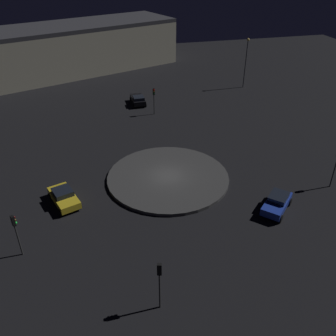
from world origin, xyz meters
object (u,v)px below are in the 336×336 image
(car_blue, at_px, (277,203))
(traffic_light_southeast, at_px, (15,228))
(traffic_light_west, at_px, (154,96))
(store_building, at_px, (74,48))
(car_yellow, at_px, (64,197))
(car_black, at_px, (138,100))
(streetlamp_northwest, at_px, (246,58))
(traffic_light_east, at_px, (160,277))

(car_blue, height_order, traffic_light_southeast, traffic_light_southeast)
(traffic_light_southeast, bearing_deg, traffic_light_west, 27.72)
(traffic_light_west, height_order, store_building, store_building)
(car_yellow, bearing_deg, car_black, -45.08)
(traffic_light_west, bearing_deg, store_building, -150.29)
(car_blue, bearing_deg, store_building, -115.66)
(store_building, bearing_deg, car_blue, 88.00)
(store_building, bearing_deg, traffic_light_southeast, 62.79)
(car_blue, bearing_deg, traffic_light_west, -119.79)
(car_yellow, distance_m, store_building, 43.83)
(traffic_light_southeast, height_order, streetlamp_northwest, streetlamp_northwest)
(car_yellow, relative_size, streetlamp_northwest, 0.55)
(traffic_light_west, relative_size, streetlamp_northwest, 0.47)
(car_blue, relative_size, traffic_light_west, 1.06)
(traffic_light_west, bearing_deg, traffic_light_east, -4.16)
(car_black, bearing_deg, traffic_light_southeast, 152.97)
(car_black, height_order, streetlamp_northwest, streetlamp_northwest)
(car_yellow, distance_m, traffic_light_southeast, 7.24)
(traffic_light_east, height_order, streetlamp_northwest, streetlamp_northwest)
(traffic_light_east, height_order, store_building, store_building)
(streetlamp_northwest, relative_size, store_building, 0.20)
(car_yellow, xyz_separation_m, traffic_light_southeast, (6.11, -3.31, 2.05))
(streetlamp_northwest, bearing_deg, car_blue, -19.31)
(traffic_light_west, bearing_deg, streetlamp_northwest, 121.40)
(car_yellow, height_order, streetlamp_northwest, streetlamp_northwest)
(car_blue, height_order, store_building, store_building)
(traffic_light_southeast, height_order, store_building, store_building)
(car_yellow, xyz_separation_m, traffic_light_east, (13.61, 6.18, 2.20))
(traffic_light_southeast, relative_size, traffic_light_west, 1.00)
(car_yellow, bearing_deg, streetlamp_northwest, -67.99)
(car_black, height_order, car_blue, car_blue)
(car_blue, xyz_separation_m, traffic_light_west, (-24.64, -6.17, 1.97))
(car_yellow, height_order, car_blue, car_blue)
(car_yellow, distance_m, streetlamp_northwest, 40.53)
(car_blue, relative_size, traffic_light_southeast, 1.06)
(car_black, bearing_deg, car_blue, -165.48)
(car_blue, height_order, traffic_light_east, traffic_light_east)
(traffic_light_southeast, bearing_deg, traffic_light_east, -67.45)
(car_black, relative_size, streetlamp_northwest, 0.49)
(car_yellow, height_order, store_building, store_building)
(traffic_light_east, bearing_deg, store_building, 19.64)
(car_yellow, distance_m, traffic_light_west, 22.82)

